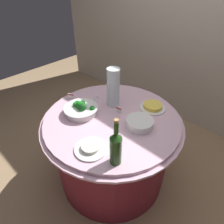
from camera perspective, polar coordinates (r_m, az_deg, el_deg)
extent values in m
plane|color=#9E7F5B|center=(2.09, 0.00, -17.62)|extent=(6.00, 6.00, 0.00)
cube|color=beige|center=(2.47, 24.93, 24.44)|extent=(4.40, 0.10, 2.60)
cylinder|color=maroon|center=(1.82, 0.00, -11.29)|extent=(1.01, 1.01, 0.69)
cylinder|color=#E0B2C6|center=(1.58, 0.00, -2.62)|extent=(1.16, 1.16, 0.02)
cylinder|color=#E0B2C6|center=(1.56, 0.00, -1.91)|extent=(1.10, 1.10, 0.03)
cylinder|color=white|center=(1.60, -9.20, 0.36)|extent=(0.26, 0.26, 0.05)
cylinder|color=white|center=(1.58, -9.31, 1.27)|extent=(0.28, 0.28, 0.01)
sphere|color=#19831E|center=(1.62, -10.30, 2.59)|extent=(0.05, 0.05, 0.05)
sphere|color=#19721E|center=(1.57, -9.63, 2.03)|extent=(0.07, 0.07, 0.07)
sphere|color=#19571E|center=(1.54, -8.84, 1.60)|extent=(0.07, 0.07, 0.07)
sphere|color=#19541E|center=(1.61, -8.76, 2.74)|extent=(0.05, 0.05, 0.05)
sphere|color=#19681E|center=(1.54, -5.92, 1.08)|extent=(0.04, 0.04, 0.04)
sphere|color=#19591E|center=(1.57, -8.90, 1.92)|extent=(0.06, 0.06, 0.06)
sphere|color=#19841E|center=(1.59, -10.80, 2.15)|extent=(0.05, 0.05, 0.05)
sphere|color=#19641E|center=(1.54, -9.32, 0.90)|extent=(0.04, 0.04, 0.04)
cylinder|color=white|center=(1.48, 8.20, -3.98)|extent=(0.21, 0.21, 0.01)
cylinder|color=white|center=(1.47, 8.24, -3.69)|extent=(0.21, 0.21, 0.01)
cylinder|color=white|center=(1.47, 8.27, -3.39)|extent=(0.21, 0.21, 0.01)
cylinder|color=white|center=(1.46, 8.30, -3.09)|extent=(0.21, 0.21, 0.01)
cylinder|color=white|center=(1.45, 8.34, -2.79)|extent=(0.21, 0.21, 0.01)
cylinder|color=white|center=(1.45, 8.37, -2.48)|extent=(0.21, 0.21, 0.01)
cylinder|color=#204418|center=(1.15, 1.12, -11.45)|extent=(0.07, 0.07, 0.20)
cone|color=#204418|center=(1.07, 1.20, -7.15)|extent=(0.07, 0.07, 0.04)
cylinder|color=#204418|center=(1.03, 1.24, -4.74)|extent=(0.03, 0.03, 0.08)
cylinder|color=#B2844C|center=(1.00, 1.28, -2.66)|extent=(0.03, 0.03, 0.02)
cylinder|color=silver|center=(1.61, 0.38, 7.32)|extent=(0.11, 0.11, 0.34)
sphere|color=#E5B26B|center=(1.67, 0.89, 3.17)|extent=(0.06, 0.06, 0.06)
sphere|color=#E5B26B|center=(1.69, 0.51, 3.82)|extent=(0.06, 0.06, 0.06)
sphere|color=#E5B26B|center=(1.67, -0.33, 3.33)|extent=(0.06, 0.06, 0.06)
sphere|color=#72C64C|center=(1.65, 1.09, 4.93)|extent=(0.06, 0.06, 0.06)
sphere|color=#72C64C|center=(1.67, 0.09, 5.34)|extent=(0.06, 0.06, 0.06)
sphere|color=#72C64C|center=(1.63, -0.09, 4.69)|extent=(0.06, 0.06, 0.06)
sphere|color=red|center=(1.63, 1.04, 6.75)|extent=(0.06, 0.06, 0.06)
sphere|color=red|center=(1.63, -0.25, 6.80)|extent=(0.06, 0.06, 0.06)
sphere|color=red|center=(1.60, 0.32, 6.21)|extent=(0.06, 0.06, 0.06)
sphere|color=#E5B26B|center=(1.61, 0.75, 8.55)|extent=(0.06, 0.06, 0.06)
sphere|color=#E5B26B|center=(1.60, -0.38, 8.24)|extent=(0.06, 0.06, 0.06)
sphere|color=#E5B26B|center=(1.58, 0.77, 7.93)|extent=(0.06, 0.06, 0.06)
cylinder|color=silver|center=(1.73, -4.44, 3.08)|extent=(0.10, 0.14, 0.01)
cylinder|color=silver|center=(1.74, -5.60, 3.17)|extent=(0.10, 0.14, 0.01)
sphere|color=silver|center=(1.80, -4.50, 4.52)|extent=(0.01, 0.01, 0.01)
cylinder|color=white|center=(1.68, 12.01, 1.27)|extent=(0.22, 0.22, 0.01)
cylinder|color=#F2D14C|center=(1.67, 12.10, 1.86)|extent=(0.16, 0.16, 0.03)
cylinder|color=white|center=(1.30, -6.36, -10.87)|extent=(0.22, 0.22, 0.01)
cylinder|color=white|center=(1.28, -6.41, -10.30)|extent=(0.12, 0.12, 0.03)
cube|color=white|center=(1.80, -12.18, 4.64)|extent=(0.05, 0.03, 0.05)
cube|color=maroon|center=(1.79, -12.26, 5.12)|extent=(0.05, 0.03, 0.01)
cube|color=white|center=(1.59, 1.85, 0.70)|extent=(0.05, 0.01, 0.05)
cube|color=maroon|center=(1.58, 1.87, 1.22)|extent=(0.05, 0.01, 0.01)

